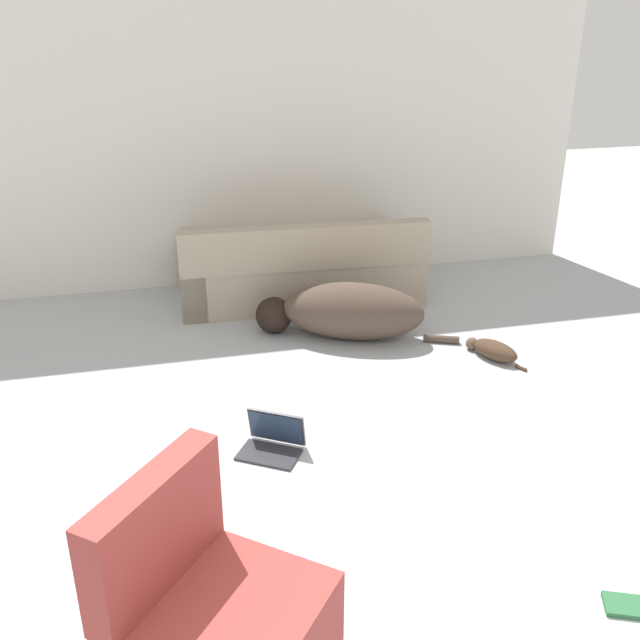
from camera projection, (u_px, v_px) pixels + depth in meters
wall_back at (224, 135)px, 6.08m from camera, size 6.58×0.06×2.64m
couch at (301, 272)px, 6.08m from camera, size 2.06×0.93×0.74m
dog at (346, 311)px, 5.39m from camera, size 1.51×0.85×0.43m
cat at (493, 350)px, 5.11m from camera, size 0.32×0.49×0.13m
laptop_open at (273, 438)px, 4.04m from camera, size 0.42×0.40×0.22m
book_green at (630, 607)px, 2.98m from camera, size 0.25×0.20×0.02m
side_chair at (216, 635)px, 2.49m from camera, size 0.89×0.89×0.89m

